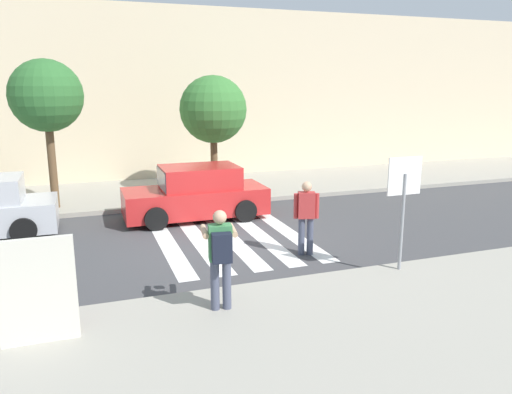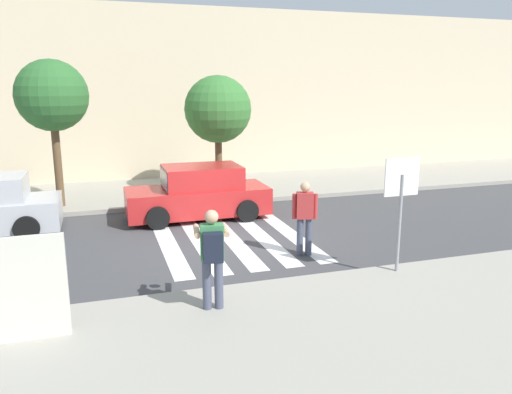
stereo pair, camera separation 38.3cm
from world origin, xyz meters
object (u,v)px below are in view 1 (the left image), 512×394
at_px(pedestrian_crossing, 306,214).
at_px(advertising_board, 37,291).
at_px(stop_sign, 404,189).
at_px(photographer_with_backpack, 221,252).
at_px(parked_car_red, 196,194).
at_px(street_tree_west, 46,97).
at_px(street_tree_center, 213,110).

height_order(pedestrian_crossing, advertising_board, advertising_board).
relative_size(stop_sign, photographer_with_backpack, 1.35).
xyz_separation_m(pedestrian_crossing, parked_car_red, (-1.65, 4.00, -0.25)).
height_order(stop_sign, street_tree_west, street_tree_west).
height_order(photographer_with_backpack, pedestrian_crossing, photographer_with_backpack).
height_order(parked_car_red, street_tree_center, street_tree_center).
distance_m(photographer_with_backpack, street_tree_west, 9.40).
bearing_deg(stop_sign, photographer_with_backpack, -171.38).
height_order(pedestrian_crossing, street_tree_west, street_tree_west).
bearing_deg(advertising_board, photographer_with_backpack, 3.20).
bearing_deg(advertising_board, street_tree_center, 60.94).
bearing_deg(pedestrian_crossing, advertising_board, -154.87).
height_order(parked_car_red, street_tree_west, street_tree_west).
distance_m(stop_sign, street_tree_west, 10.68).
distance_m(stop_sign, street_tree_center, 8.66).
xyz_separation_m(photographer_with_backpack, parked_car_red, (1.06, 6.42, -0.44)).
bearing_deg(pedestrian_crossing, photographer_with_backpack, -138.09).
height_order(pedestrian_crossing, street_tree_center, street_tree_center).
distance_m(photographer_with_backpack, advertising_board, 2.82).
height_order(stop_sign, parked_car_red, stop_sign).
bearing_deg(street_tree_west, photographer_with_backpack, -71.55).
distance_m(parked_car_red, street_tree_west, 5.30).
xyz_separation_m(street_tree_west, street_tree_center, (5.17, 0.38, -0.49)).
relative_size(parked_car_red, street_tree_west, 0.92).
xyz_separation_m(parked_car_red, street_tree_west, (-3.94, 2.21, 2.78)).
distance_m(pedestrian_crossing, advertising_board, 6.08).
relative_size(stop_sign, street_tree_center, 0.58).
distance_m(parked_car_red, advertising_board, 7.63).
bearing_deg(photographer_with_backpack, stop_sign, 8.62).
distance_m(pedestrian_crossing, parked_car_red, 4.33).
bearing_deg(photographer_with_backpack, advertising_board, -176.80).
bearing_deg(pedestrian_crossing, street_tree_west, 131.98).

